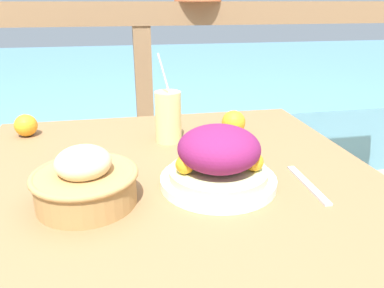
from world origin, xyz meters
name	(u,v)px	position (x,y,z in m)	size (l,w,h in m)	color
patio_table	(171,212)	(0.00, 0.00, 0.64)	(0.96, 0.95, 0.73)	olive
railing_fence	(143,73)	(0.00, 0.81, 0.82)	(2.80, 0.08, 1.10)	brown
sea_backdrop	(129,87)	(0.00, 3.31, 0.22)	(12.00, 4.00, 0.45)	#568EA8
salad_plate	(219,161)	(0.09, -0.07, 0.79)	(0.25, 0.25, 0.13)	white
drink_glass	(168,117)	(0.03, 0.22, 0.81)	(0.07, 0.07, 0.25)	#DBCC7F
bread_basket	(85,181)	(-0.18, -0.09, 0.78)	(0.21, 0.21, 0.12)	#AD7F47
fork	(308,184)	(0.28, -0.11, 0.74)	(0.02, 0.18, 0.00)	silver
orange_near_basket	(26,125)	(-0.38, 0.34, 0.77)	(0.06, 0.06, 0.06)	orange
orange_near_glass	(234,122)	(0.22, 0.25, 0.77)	(0.07, 0.07, 0.07)	orange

